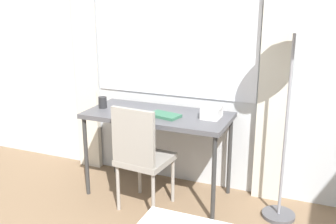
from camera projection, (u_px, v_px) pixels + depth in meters
wall_back_with_window at (210, 42)px, 3.43m from camera, size 5.65×0.13×2.70m
desk at (158, 120)px, 3.41m from camera, size 1.26×0.59×0.77m
desk_chair at (141, 153)px, 3.20m from camera, size 0.44×0.44×0.91m
standing_lamp at (295, 30)px, 2.80m from camera, size 0.38×0.38×1.74m
telephone at (212, 112)px, 3.25m from camera, size 0.17×0.18×0.11m
book at (165, 115)px, 3.29m from camera, size 0.29×0.21×0.02m
mug at (103, 102)px, 3.55m from camera, size 0.07×0.07×0.10m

